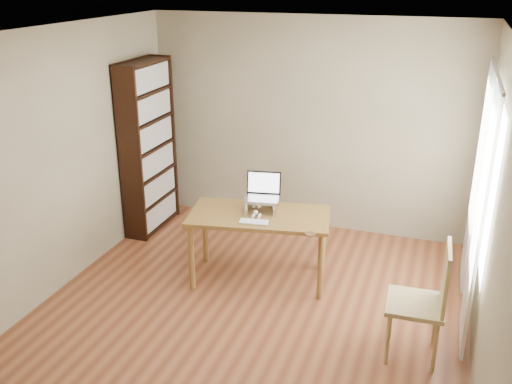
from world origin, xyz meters
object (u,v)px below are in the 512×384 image
at_px(keyboard, 254,222).
at_px(chair, 427,298).
at_px(cat, 260,204).
at_px(desk, 259,223).
at_px(laptop, 264,192).
at_px(bookshelf, 148,147).

height_order(keyboard, chair, chair).
relative_size(keyboard, chair, 0.31).
bearing_deg(keyboard, chair, -26.90).
bearing_deg(keyboard, cat, 89.67).
bearing_deg(desk, cat, 92.80).
bearing_deg(laptop, desk, -100.20).
relative_size(keyboard, cat, 0.68).
distance_m(bookshelf, laptop, 1.85).
bearing_deg(desk, keyboard, -94.71).
bearing_deg(laptop, keyboard, -96.86).
distance_m(keyboard, chair, 1.79).
height_order(keyboard, cat, cat).
distance_m(bookshelf, keyboard, 2.06).
height_order(bookshelf, desk, bookshelf).
bearing_deg(cat, laptop, 42.14).
relative_size(laptop, cat, 0.82).
height_order(bookshelf, cat, bookshelf).
distance_m(laptop, chair, 1.98).
bearing_deg(keyboard, bookshelf, 140.18).
bearing_deg(desk, bookshelf, 143.65).
xyz_separation_m(bookshelf, keyboard, (1.74, -1.06, -0.29)).
bearing_deg(laptop, bookshelf, 147.61).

